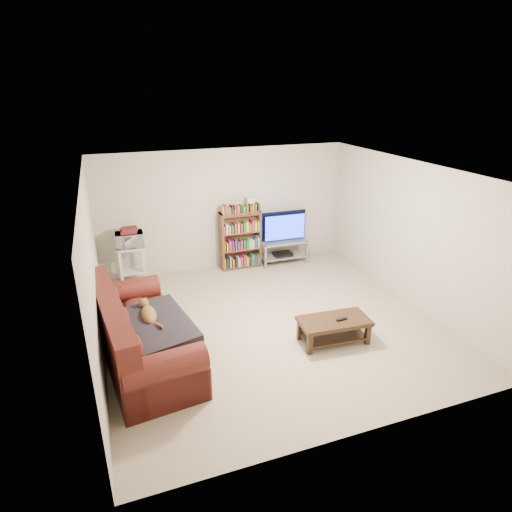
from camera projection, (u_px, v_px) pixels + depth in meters
name	position (u px, v px, depth m)	size (l,w,h in m)	color
floor	(270.00, 322.00, 6.80)	(5.00, 5.00, 0.00)	#C3B091
ceiling	(273.00, 171.00, 5.91)	(5.00, 5.00, 0.00)	white
wall_back	(225.00, 209.00, 8.54)	(5.00, 5.00, 0.00)	beige
wall_front	(367.00, 340.00, 4.17)	(5.00, 5.00, 0.00)	beige
wall_left	(93.00, 276.00, 5.57)	(5.00, 5.00, 0.00)	beige
wall_right	(410.00, 234.00, 7.15)	(5.00, 5.00, 0.00)	beige
sofa	(137.00, 339.00, 5.72)	(1.30, 2.47, 1.01)	#551B15
blanket	(153.00, 326.00, 5.58)	(0.91, 1.18, 0.10)	black
cat	(149.00, 315.00, 5.74)	(0.26, 0.64, 0.19)	brown
coffee_table	(334.00, 326.00, 6.20)	(1.05, 0.58, 0.37)	black
remote	(342.00, 319.00, 6.14)	(0.17, 0.05, 0.02)	black
tv_stand	(283.00, 248.00, 8.97)	(0.98, 0.46, 0.49)	#999EA3
television	(283.00, 227.00, 8.80)	(1.05, 0.14, 0.61)	black
dvd_player	(283.00, 254.00, 9.03)	(0.39, 0.27, 0.06)	black
bookshelf	(240.00, 239.00, 8.64)	(0.82, 0.26, 1.19)	brown
shelf_clutter	(244.00, 206.00, 8.43)	(0.60, 0.18, 0.28)	silver
microwave_stand	(132.00, 261.00, 7.85)	(0.50, 0.36, 0.79)	silver
microwave	(130.00, 240.00, 7.70)	(0.48, 0.33, 0.27)	silver
game_boxes	(129.00, 231.00, 7.64)	(0.29, 0.25, 0.05)	maroon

